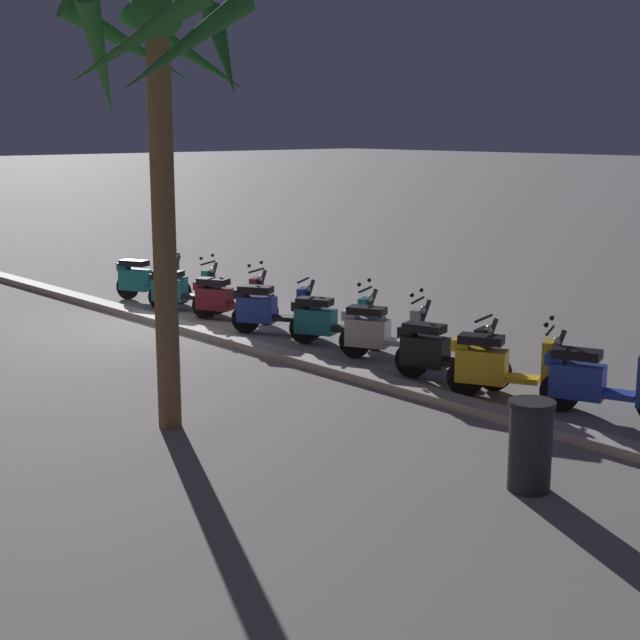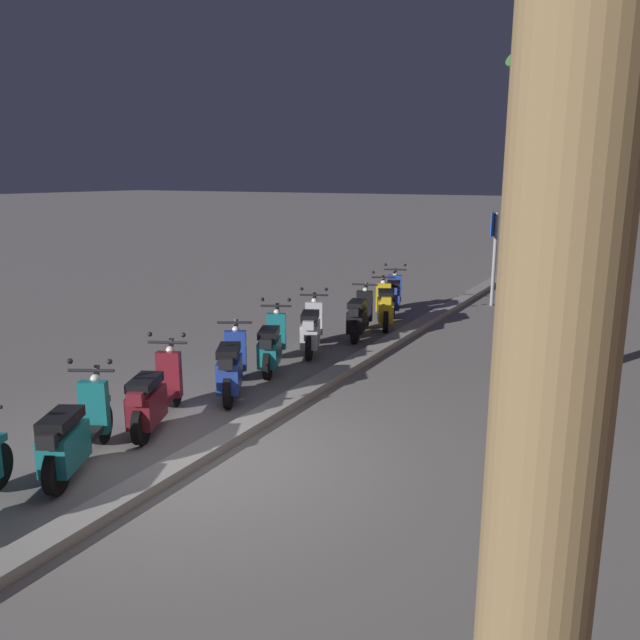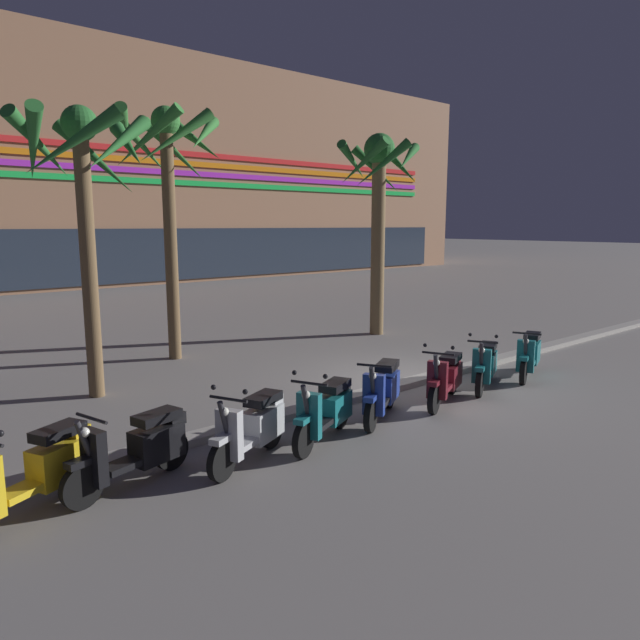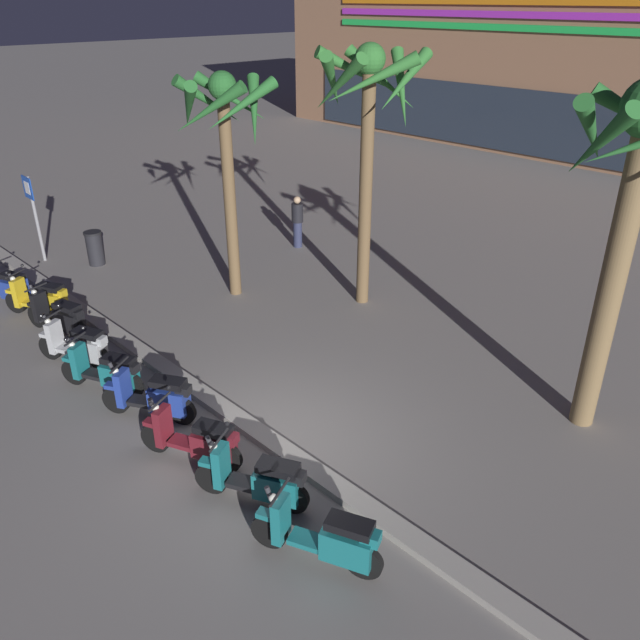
# 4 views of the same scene
# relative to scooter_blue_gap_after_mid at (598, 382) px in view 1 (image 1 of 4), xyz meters

# --- Properties ---
(ground_plane) EXTENTS (200.00, 200.00, 0.00)m
(ground_plane) POSITION_rel_scooter_blue_gap_after_mid_xyz_m (8.55, 1.14, -0.46)
(ground_plane) COLOR gray
(curb_strip) EXTENTS (60.00, 0.36, 0.12)m
(curb_strip) POSITION_rel_scooter_blue_gap_after_mid_xyz_m (8.55, 1.03, -0.40)
(curb_strip) COLOR #ADA89E
(curb_strip) RESTS_ON ground
(scooter_blue_gap_after_mid) EXTENTS (1.68, 0.82, 1.17)m
(scooter_blue_gap_after_mid) POSITION_rel_scooter_blue_gap_after_mid_xyz_m (0.00, 0.00, 0.00)
(scooter_blue_gap_after_mid) COLOR black
(scooter_blue_gap_after_mid) RESTS_ON ground
(scooter_yellow_tail_end) EXTENTS (1.67, 0.95, 1.17)m
(scooter_yellow_tail_end) POSITION_rel_scooter_blue_gap_after_mid_xyz_m (1.29, 0.31, 0.01)
(scooter_yellow_tail_end) COLOR black
(scooter_yellow_tail_end) RESTS_ON ground
(scooter_black_mid_front) EXTENTS (1.78, 0.76, 1.04)m
(scooter_black_mid_front) POSITION_rel_scooter_blue_gap_after_mid_xyz_m (2.42, 0.23, -0.01)
(scooter_black_mid_front) COLOR black
(scooter_black_mid_front) RESTS_ON ground
(scooter_silver_far_back) EXTENTS (1.63, 0.89, 1.17)m
(scooter_silver_far_back) POSITION_rel_scooter_blue_gap_after_mid_xyz_m (3.92, -0.06, -0.00)
(scooter_silver_far_back) COLOR black
(scooter_silver_far_back) RESTS_ON ground
(scooter_teal_lead_nearest) EXTENTS (1.69, 0.93, 1.17)m
(scooter_teal_lead_nearest) POSITION_rel_scooter_blue_gap_after_mid_xyz_m (5.20, -0.12, -0.01)
(scooter_teal_lead_nearest) COLOR black
(scooter_teal_lead_nearest) RESTS_ON ground
(scooter_blue_last_in_row) EXTENTS (1.61, 1.02, 1.04)m
(scooter_blue_last_in_row) POSITION_rel_scooter_blue_gap_after_mid_xyz_m (6.60, 0.07, 0.00)
(scooter_blue_last_in_row) COLOR black
(scooter_blue_last_in_row) RESTS_ON ground
(scooter_maroon_mid_rear) EXTENTS (1.72, 0.92, 1.17)m
(scooter_maroon_mid_rear) POSITION_rel_scooter_blue_gap_after_mid_xyz_m (8.10, -0.08, -0.02)
(scooter_maroon_mid_rear) COLOR black
(scooter_maroon_mid_rear) RESTS_ON ground
(scooter_teal_second_in_line) EXTENTS (1.65, 0.96, 1.17)m
(scooter_teal_second_in_line) POSITION_rel_scooter_blue_gap_after_mid_xyz_m (9.49, 0.03, -0.01)
(scooter_teal_second_in_line) COLOR black
(scooter_teal_second_in_line) RESTS_ON ground
(scooter_teal_mid_centre) EXTENTS (1.75, 0.92, 1.04)m
(scooter_teal_mid_centre) POSITION_rel_scooter_blue_gap_after_mid_xyz_m (10.97, -0.06, 0.00)
(scooter_teal_mid_centre) COLOR black
(scooter_teal_mid_centre) RESTS_ON ground
(palm_tree_far_corner) EXTENTS (2.47, 2.50, 5.26)m
(palm_tree_far_corner) POSITION_rel_scooter_blue_gap_after_mid_xyz_m (3.30, 4.32, 3.60)
(palm_tree_far_corner) COLOR brown
(palm_tree_far_corner) RESTS_ON ground
(litter_bin) EXTENTS (0.48, 0.48, 0.95)m
(litter_bin) POSITION_rel_scooter_blue_gap_after_mid_xyz_m (-0.95, 2.74, 0.03)
(litter_bin) COLOR #232328
(litter_bin) RESTS_ON ground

